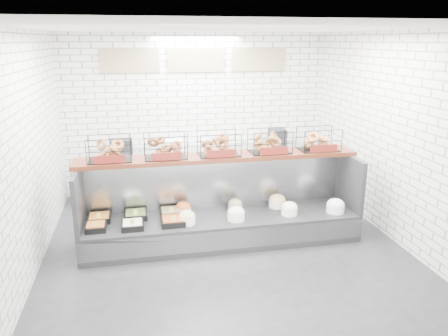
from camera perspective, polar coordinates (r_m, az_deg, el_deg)
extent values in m
plane|color=black|center=(6.30, 0.27, -10.63)|extent=(5.50, 5.50, 0.00)
cube|color=white|center=(8.44, -3.56, 7.06)|extent=(5.00, 0.02, 3.00)
cube|color=white|center=(5.82, -24.58, 1.33)|extent=(0.02, 5.50, 3.00)
cube|color=white|center=(6.74, 21.63, 3.55)|extent=(0.02, 5.50, 3.00)
cube|color=white|center=(5.62, 0.31, 17.79)|extent=(5.00, 5.50, 0.02)
cube|color=tan|center=(8.22, -12.20, 13.51)|extent=(1.05, 0.03, 0.42)
cube|color=tan|center=(8.30, -3.66, 13.85)|extent=(1.05, 0.03, 0.42)
cube|color=tan|center=(8.55, 4.57, 13.91)|extent=(1.05, 0.03, 0.42)
cube|color=black|center=(6.48, -0.28, -7.87)|extent=(4.00, 0.90, 0.40)
cube|color=#93969B|center=(6.09, 0.53, -9.35)|extent=(4.00, 0.03, 0.28)
cube|color=#93969B|center=(6.64, -0.97, -1.71)|extent=(4.00, 0.08, 0.80)
cube|color=black|center=(6.21, -18.47, -3.91)|extent=(0.06, 0.90, 0.80)
cube|color=black|center=(6.90, 15.99, -1.67)|extent=(0.06, 0.90, 0.80)
cube|color=black|center=(6.16, -16.38, -7.46)|extent=(0.27, 0.27, 0.08)
cube|color=#C06528|center=(6.15, -16.40, -7.16)|extent=(0.23, 0.23, 0.04)
cube|color=#E1D74E|center=(6.04, -16.51, -7.04)|extent=(0.06, 0.01, 0.08)
cube|color=black|center=(6.45, -15.95, -6.35)|extent=(0.31, 0.31, 0.08)
cube|color=orange|center=(6.43, -15.98, -6.06)|extent=(0.26, 0.26, 0.04)
cube|color=#E1D74E|center=(6.31, -16.08, -5.97)|extent=(0.06, 0.01, 0.08)
cube|color=black|center=(6.11, -11.84, -7.36)|extent=(0.30, 0.30, 0.08)
cube|color=white|center=(6.09, -11.86, -7.05)|extent=(0.25, 0.25, 0.04)
cube|color=#E1D74E|center=(5.98, -11.89, -6.96)|extent=(0.06, 0.01, 0.08)
cube|color=black|center=(6.44, -11.45, -6.06)|extent=(0.32, 0.32, 0.08)
cube|color=olive|center=(6.43, -11.46, -5.77)|extent=(0.28, 0.28, 0.04)
cube|color=#E1D74E|center=(6.30, -11.48, -5.69)|extent=(0.06, 0.01, 0.08)
cube|color=black|center=(6.15, -6.69, -6.95)|extent=(0.33, 0.33, 0.08)
cube|color=#C55229|center=(6.13, -6.70, -6.65)|extent=(0.28, 0.28, 0.04)
cube|color=#E1D74E|center=(6.01, -6.62, -6.59)|extent=(0.06, 0.01, 0.08)
cube|color=black|center=(6.45, -6.94, -5.82)|extent=(0.31, 0.31, 0.08)
cube|color=tan|center=(6.43, -6.95, -5.53)|extent=(0.26, 0.26, 0.04)
cube|color=#E1D74E|center=(6.31, -6.89, -5.43)|extent=(0.06, 0.01, 0.08)
cylinder|color=white|center=(6.13, -4.88, -6.79)|extent=(0.24, 0.24, 0.11)
ellipsoid|color=#D4C482|center=(6.11, -4.89, -6.27)|extent=(0.23, 0.23, 0.16)
cylinder|color=white|center=(6.47, -5.30, -5.54)|extent=(0.23, 0.23, 0.11)
ellipsoid|color=orange|center=(6.45, -5.31, -5.05)|extent=(0.22, 0.22, 0.16)
cylinder|color=white|center=(6.24, 1.58, -6.32)|extent=(0.25, 0.25, 0.11)
ellipsoid|color=white|center=(6.22, 1.58, -5.81)|extent=(0.24, 0.24, 0.17)
cylinder|color=white|center=(6.56, 1.47, -5.14)|extent=(0.21, 0.21, 0.11)
ellipsoid|color=tan|center=(6.54, 1.48, -4.66)|extent=(0.21, 0.21, 0.15)
cylinder|color=white|center=(6.49, 8.51, -5.57)|extent=(0.24, 0.24, 0.11)
ellipsoid|color=white|center=(6.47, 8.53, -5.08)|extent=(0.24, 0.24, 0.17)
cylinder|color=white|center=(6.76, 6.95, -4.60)|extent=(0.25, 0.25, 0.11)
ellipsoid|color=#ECC879|center=(6.74, 6.97, -4.13)|extent=(0.25, 0.25, 0.17)
cylinder|color=white|center=(6.72, 14.34, -5.15)|extent=(0.27, 0.27, 0.11)
ellipsoid|color=white|center=(6.70, 14.38, -4.67)|extent=(0.26, 0.26, 0.18)
cube|color=#3B170C|center=(6.34, -0.68, 1.46)|extent=(4.10, 0.50, 0.06)
cube|color=black|center=(6.20, -14.76, 2.47)|extent=(0.60, 0.38, 0.34)
cube|color=#5F1711|center=(6.02, -14.79, 1.09)|extent=(0.42, 0.02, 0.11)
cube|color=black|center=(6.20, -7.67, 2.87)|extent=(0.60, 0.38, 0.34)
cube|color=#5F1711|center=(6.02, -7.50, 1.50)|extent=(0.42, 0.02, 0.11)
cube|color=black|center=(6.29, -0.68, 3.22)|extent=(0.60, 0.38, 0.34)
cube|color=#5F1711|center=(6.12, -0.32, 1.89)|extent=(0.42, 0.02, 0.11)
cube|color=black|center=(6.47, 6.01, 3.51)|extent=(0.60, 0.38, 0.34)
cube|color=#5F1711|center=(6.31, 6.53, 2.22)|extent=(0.42, 0.02, 0.11)
cube|color=black|center=(6.74, 12.25, 3.74)|extent=(0.60, 0.38, 0.34)
cube|color=#5F1711|center=(6.58, 12.90, 2.51)|extent=(0.42, 0.02, 0.11)
cube|color=#93969B|center=(8.36, -3.13, -0.40)|extent=(4.00, 0.60, 0.90)
cube|color=black|center=(8.11, -13.26, 2.81)|extent=(0.40, 0.30, 0.24)
cube|color=silver|center=(8.20, -6.61, 3.08)|extent=(0.35, 0.28, 0.18)
cylinder|color=#C15C30|center=(8.29, 0.35, 3.48)|extent=(0.09, 0.09, 0.22)
cube|color=black|center=(8.57, 6.97, 4.05)|extent=(0.30, 0.30, 0.30)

